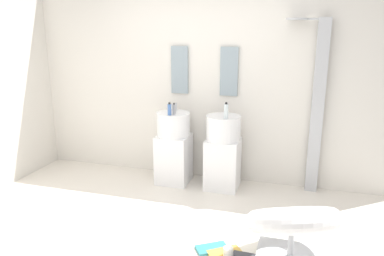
# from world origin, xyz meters

# --- Properties ---
(ground_plane) EXTENTS (4.80, 3.60, 0.04)m
(ground_plane) POSITION_xyz_m (0.00, 0.00, -0.02)
(ground_plane) COLOR silver
(rear_partition) EXTENTS (4.80, 0.10, 2.60)m
(rear_partition) POSITION_xyz_m (0.00, 1.65, 1.30)
(rear_partition) COLOR silver
(rear_partition) RESTS_ON ground_plane
(pedestal_sink_left) EXTENTS (0.42, 0.42, 1.02)m
(pedestal_sink_left) POSITION_xyz_m (-0.32, 1.31, 0.47)
(pedestal_sink_left) COLOR white
(pedestal_sink_left) RESTS_ON ground_plane
(pedestal_sink_right) EXTENTS (0.42, 0.42, 1.02)m
(pedestal_sink_right) POSITION_xyz_m (0.32, 1.31, 0.47)
(pedestal_sink_right) COLOR white
(pedestal_sink_right) RESTS_ON ground_plane
(vanity_mirror_left) EXTENTS (0.22, 0.03, 0.60)m
(vanity_mirror_left) POSITION_xyz_m (-0.32, 1.58, 1.42)
(vanity_mirror_left) COLOR #8C9EA8
(vanity_mirror_right) EXTENTS (0.22, 0.03, 0.60)m
(vanity_mirror_right) POSITION_xyz_m (0.32, 1.58, 1.42)
(vanity_mirror_right) COLOR #8C9EA8
(shower_column) EXTENTS (0.49, 0.24, 2.05)m
(shower_column) POSITION_xyz_m (1.37, 1.53, 1.08)
(shower_column) COLOR #B7BABF
(shower_column) RESTS_ON ground_plane
(lounge_chair) EXTENTS (1.03, 1.03, 0.65)m
(lounge_chair) POSITION_xyz_m (1.20, -0.05, 0.35)
(lounge_chair) COLOR #B7BABF
(lounge_chair) RESTS_ON ground_plane
(area_rug) EXTENTS (1.07, 0.82, 0.01)m
(area_rug) POSITION_xyz_m (0.61, -0.07, 0.01)
(area_rug) COLOR white
(area_rug) RESTS_ON ground_plane
(magazine_ochre) EXTENTS (0.34, 0.31, 0.02)m
(magazine_ochre) POSITION_xyz_m (0.66, -0.12, 0.02)
(magazine_ochre) COLOR gold
(magazine_ochre) RESTS_ON area_rug
(magazine_teal) EXTENTS (0.32, 0.28, 0.02)m
(magazine_teal) POSITION_xyz_m (0.52, -0.08, 0.02)
(magazine_teal) COLOR teal
(magazine_teal) RESTS_ON area_rug
(coffee_mug) EXTENTS (0.09, 0.09, 0.10)m
(coffee_mug) POSITION_xyz_m (0.69, -0.17, 0.06)
(coffee_mug) COLOR white
(coffee_mug) RESTS_ON area_rug
(soap_bottle_grey) EXTENTS (0.04, 0.04, 0.14)m
(soap_bottle_grey) POSITION_xyz_m (-0.27, 1.21, 0.98)
(soap_bottle_grey) COLOR #99999E
(soap_bottle_grey) RESTS_ON pedestal_sink_left
(soap_bottle_clear) EXTENTS (0.05, 0.05, 0.19)m
(soap_bottle_clear) POSITION_xyz_m (0.37, 1.18, 1.01)
(soap_bottle_clear) COLOR silver
(soap_bottle_clear) RESTS_ON pedestal_sink_right
(soap_bottle_blue) EXTENTS (0.05, 0.05, 0.16)m
(soap_bottle_blue) POSITION_xyz_m (-0.31, 1.16, 0.99)
(soap_bottle_blue) COLOR #4C72B7
(soap_bottle_blue) RESTS_ON pedestal_sink_left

